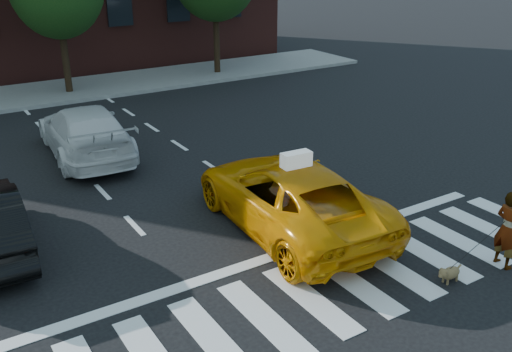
# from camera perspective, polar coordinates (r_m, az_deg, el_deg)

# --- Properties ---
(ground) EXTENTS (120.00, 120.00, 0.00)m
(ground) POSITION_cam_1_polar(r_m,az_deg,el_deg) (10.48, 5.46, -12.19)
(ground) COLOR black
(ground) RESTS_ON ground
(crosswalk) EXTENTS (13.00, 2.40, 0.01)m
(crosswalk) POSITION_cam_1_polar(r_m,az_deg,el_deg) (10.48, 5.46, -12.16)
(crosswalk) COLOR silver
(crosswalk) RESTS_ON ground
(stop_line) EXTENTS (12.00, 0.30, 0.01)m
(stop_line) POSITION_cam_1_polar(r_m,az_deg,el_deg) (11.57, 0.58, -8.41)
(stop_line) COLOR silver
(stop_line) RESTS_ON ground
(sidewalk_far) EXTENTS (30.00, 4.00, 0.15)m
(sidewalk_far) POSITION_cam_1_polar(r_m,az_deg,el_deg) (25.49, -19.51, 7.92)
(sidewalk_far) COLOR slate
(sidewalk_far) RESTS_ON ground
(taxi) EXTENTS (2.89, 5.62, 1.52)m
(taxi) POSITION_cam_1_polar(r_m,az_deg,el_deg) (12.54, 3.39, -1.99)
(taxi) COLOR orange
(taxi) RESTS_ON ground
(white_suv) EXTENTS (2.49, 5.30, 1.50)m
(white_suv) POSITION_cam_1_polar(r_m,az_deg,el_deg) (17.53, -16.73, 4.29)
(white_suv) COLOR silver
(white_suv) RESTS_ON ground
(woman) EXTENTS (0.45, 0.62, 1.59)m
(woman) POSITION_cam_1_polar(r_m,az_deg,el_deg) (12.05, 23.89, -4.90)
(woman) COLOR #999999
(woman) RESTS_ON ground
(dog) EXTENTS (0.59, 0.23, 0.34)m
(dog) POSITION_cam_1_polar(r_m,az_deg,el_deg) (11.39, 18.76, -9.18)
(dog) COLOR #9B724F
(dog) RESTS_ON ground
(taxi_sign) EXTENTS (0.67, 0.32, 0.32)m
(taxi_sign) POSITION_cam_1_polar(r_m,az_deg,el_deg) (12.04, 4.05, 1.66)
(taxi_sign) COLOR white
(taxi_sign) RESTS_ON taxi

